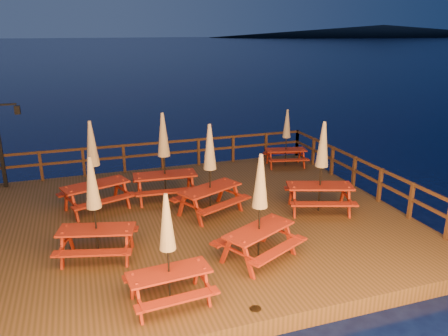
{
  "coord_description": "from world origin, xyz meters",
  "views": [
    {
      "loc": [
        -2.92,
        -11.34,
        5.68
      ],
      "look_at": [
        1.1,
        0.6,
        1.61
      ],
      "focal_mm": 35.0,
      "sensor_mm": 36.0,
      "label": 1
    }
  ],
  "objects_px": {
    "lamp_post": "(3,136)",
    "picnic_table_2": "(93,165)",
    "picnic_table_1": "(321,166)",
    "picnic_table_0": "(94,207)"
  },
  "relations": [
    {
      "from": "lamp_post",
      "to": "picnic_table_2",
      "type": "xyz_separation_m",
      "value": [
        2.73,
        -3.06,
        -0.37
      ]
    },
    {
      "from": "picnic_table_1",
      "to": "picnic_table_2",
      "type": "bearing_deg",
      "value": 179.27
    },
    {
      "from": "lamp_post",
      "to": "picnic_table_0",
      "type": "height_order",
      "value": "lamp_post"
    },
    {
      "from": "picnic_table_2",
      "to": "lamp_post",
      "type": "bearing_deg",
      "value": 112.34
    },
    {
      "from": "lamp_post",
      "to": "picnic_table_1",
      "type": "bearing_deg",
      "value": -30.34
    },
    {
      "from": "picnic_table_2",
      "to": "picnic_table_0",
      "type": "bearing_deg",
      "value": -111.98
    },
    {
      "from": "picnic_table_1",
      "to": "lamp_post",
      "type": "bearing_deg",
      "value": 168.38
    },
    {
      "from": "lamp_post",
      "to": "picnic_table_1",
      "type": "height_order",
      "value": "lamp_post"
    },
    {
      "from": "lamp_post",
      "to": "picnic_table_1",
      "type": "xyz_separation_m",
      "value": [
        9.05,
        -5.29,
        -0.37
      ]
    },
    {
      "from": "picnic_table_0",
      "to": "picnic_table_1",
      "type": "xyz_separation_m",
      "value": [
        6.45,
        0.79,
        0.11
      ]
    }
  ]
}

